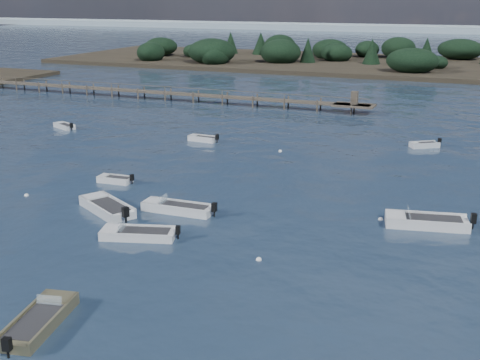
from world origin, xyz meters
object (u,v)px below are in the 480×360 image
at_px(dinghy_mid_white_a, 138,235).
at_px(dinghy_extra_b, 115,181).
at_px(dinghy_mid_grey, 107,209).
at_px(dinghy_near_olive, 39,322).
at_px(tender_far_grey_b, 424,146).
at_px(dinghy_extra_a, 178,209).
at_px(jetty, 168,93).
at_px(tender_far_white, 203,140).
at_px(tender_far_grey, 64,127).
at_px(dinghy_mid_white_b, 426,223).

distance_m(dinghy_mid_white_a, dinghy_extra_b, 11.63).
distance_m(dinghy_mid_grey, dinghy_near_olive, 14.55).
bearing_deg(dinghy_extra_b, tender_far_grey_b, 44.53).
bearing_deg(dinghy_near_olive, dinghy_extra_a, 94.39).
bearing_deg(jetty, dinghy_mid_grey, -66.57).
height_order(dinghy_mid_grey, tender_far_white, dinghy_mid_grey).
bearing_deg(dinghy_near_olive, tender_far_grey_b, 72.94).
xyz_separation_m(dinghy_extra_a, dinghy_near_olive, (1.16, -15.13, -0.01)).
distance_m(tender_far_grey_b, tender_far_grey, 37.67).
distance_m(dinghy_extra_a, dinghy_near_olive, 15.17).
bearing_deg(dinghy_extra_b, dinghy_mid_white_b, -1.23).
xyz_separation_m(dinghy_mid_white_b, tender_far_white, (-22.85, 15.48, -0.02)).
xyz_separation_m(dinghy_extra_b, tender_far_white, (0.36, 14.98, 0.02)).
relative_size(dinghy_mid_grey, tender_far_grey, 1.59).
relative_size(dinghy_mid_white_a, dinghy_near_olive, 0.97).
bearing_deg(tender_far_white, dinghy_mid_white_a, -73.37).
relative_size(dinghy_mid_grey, dinghy_near_olive, 1.03).
bearing_deg(tender_far_white, dinghy_mid_white_b, -34.10).
xyz_separation_m(dinghy_near_olive, tender_far_grey, (-24.99, 34.01, -0.01)).
xyz_separation_m(tender_far_grey, dinghy_mid_white_b, (39.44, -15.31, 0.03)).
xyz_separation_m(tender_far_white, jetty, (-14.93, 20.20, 0.83)).
height_order(dinghy_mid_grey, dinghy_mid_white_a, dinghy_mid_grey).
bearing_deg(dinghy_mid_white_b, dinghy_mid_grey, -165.30).
bearing_deg(tender_far_white, dinghy_mid_grey, -82.29).
relative_size(dinghy_mid_white_b, tender_far_white, 1.74).
relative_size(dinghy_mid_white_a, tender_far_grey_b, 1.66).
xyz_separation_m(dinghy_extra_b, jetty, (-14.58, 35.18, 0.85)).
xyz_separation_m(dinghy_extra_a, dinghy_extra_b, (-7.59, 4.06, -0.03)).
height_order(dinghy_mid_grey, dinghy_mid_white_b, dinghy_mid_white_b).
height_order(dinghy_extra_b, tender_far_grey, tender_far_grey).
xyz_separation_m(dinghy_mid_white_a, jetty, (-22.06, 44.09, 0.84)).
bearing_deg(dinghy_mid_grey, dinghy_extra_b, 118.79).
relative_size(dinghy_extra_b, dinghy_mid_white_b, 0.53).
relative_size(dinghy_mid_grey, dinghy_mid_white_a, 1.06).
bearing_deg(tender_far_grey, dinghy_extra_b, -42.39).
xyz_separation_m(dinghy_mid_white_a, tender_far_grey, (-23.72, 23.72, 0.00)).
bearing_deg(dinghy_mid_white_b, tender_far_grey, 158.78).
relative_size(dinghy_near_olive, tender_far_white, 1.55).
bearing_deg(dinghy_extra_a, dinghy_mid_grey, -159.10).
distance_m(dinghy_near_olive, tender_far_white, 35.19).
bearing_deg(tender_far_grey, jetty, 85.35).
relative_size(dinghy_extra_a, dinghy_extra_b, 1.77).
height_order(dinghy_near_olive, dinghy_extra_b, dinghy_near_olive).
height_order(dinghy_mid_grey, jetty, jetty).
height_order(dinghy_mid_grey, tender_far_grey, dinghy_mid_grey).
bearing_deg(dinghy_near_olive, tender_far_grey, 126.31).
relative_size(dinghy_mid_grey, jetty, 0.08).
bearing_deg(dinghy_mid_white_a, dinghy_near_olive, -82.96).
bearing_deg(dinghy_mid_grey, dinghy_mid_white_a, -36.06).
bearing_deg(dinghy_extra_b, jetty, 112.51).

